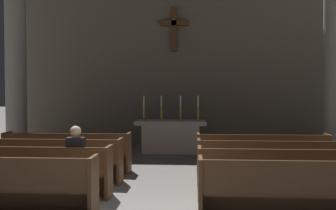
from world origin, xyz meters
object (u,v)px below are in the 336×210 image
at_px(pew_right_row_2, 284,174).
at_px(column_left_second, 16,54).
at_px(candlestick_inner_left, 161,112).
at_px(pew_left_row_2, 29,171).
at_px(pew_left_row_3, 50,160).
at_px(pew_right_row_1, 300,190).
at_px(candlestick_inner_right, 180,112).
at_px(candlestick_outer_left, 144,112).
at_px(lone_worshipper, 77,160).
at_px(pew_right_row_4, 262,154).
at_px(altar, 171,136).
at_px(pew_right_row_3, 272,163).
at_px(column_right_second, 334,52).
at_px(pew_left_row_4, 67,152).
at_px(candlestick_outer_right, 198,112).

distance_m(pew_right_row_2, column_left_second, 9.44).
bearing_deg(candlestick_inner_left, pew_right_row_2, -64.32).
bearing_deg(pew_left_row_2, pew_left_row_3, 90.00).
distance_m(pew_right_row_1, candlestick_inner_right, 6.90).
distance_m(candlestick_outer_left, lone_worshipper, 5.44).
distance_m(pew_right_row_4, altar, 3.91).
xyz_separation_m(pew_left_row_3, pew_right_row_3, (4.61, 0.00, 0.00)).
xyz_separation_m(pew_right_row_4, candlestick_outer_left, (-3.16, 3.16, 0.79)).
xyz_separation_m(candlestick_outer_left, lone_worshipper, (-0.56, -5.38, -0.57)).
distance_m(column_right_second, lone_worshipper, 8.68).
xyz_separation_m(pew_right_row_3, column_left_second, (-7.26, 4.29, 2.64)).
relative_size(pew_left_row_2, candlestick_inner_right, 3.90).
bearing_deg(candlestick_inner_right, column_left_second, 179.99).
xyz_separation_m(pew_left_row_2, pew_right_row_1, (4.61, -1.13, 0.00)).
distance_m(candlestick_inner_left, candlestick_inner_right, 0.60).
height_order(pew_left_row_4, column_left_second, column_left_second).
xyz_separation_m(candlestick_outer_left, candlestick_outer_right, (1.70, 0.00, 0.00)).
bearing_deg(column_right_second, pew_right_row_2, -116.03).
relative_size(pew_left_row_2, altar, 1.38).
distance_m(altar, lone_worshipper, 5.57).
xyz_separation_m(pew_left_row_3, candlestick_outer_right, (3.16, 4.29, 0.79)).
xyz_separation_m(pew_right_row_2, altar, (-2.31, 5.42, 0.06)).
bearing_deg(pew_right_row_1, altar, 109.39).
height_order(candlestick_outer_right, lone_worshipper, candlestick_outer_right).
bearing_deg(candlestick_outer_right, column_left_second, 179.99).
distance_m(pew_left_row_3, lone_worshipper, 1.43).
relative_size(column_right_second, lone_worshipper, 4.86).
bearing_deg(pew_right_row_1, candlestick_inner_left, 111.69).
bearing_deg(column_right_second, pew_right_row_4, -129.95).
bearing_deg(pew_right_row_2, candlestick_inner_left, 115.68).
height_order(pew_right_row_2, pew_right_row_3, same).
bearing_deg(candlestick_outer_right, pew_right_row_2, -74.96).
distance_m(pew_right_row_2, lone_worshipper, 3.73).
bearing_deg(pew_right_row_3, column_right_second, 58.33).
height_order(pew_left_row_3, column_left_second, column_left_second).
bearing_deg(pew_left_row_2, column_left_second, 116.03).
relative_size(pew_right_row_2, candlestick_inner_right, 3.90).
bearing_deg(pew_left_row_3, column_right_second, 30.59).
distance_m(pew_right_row_3, altar, 4.87).
xyz_separation_m(pew_left_row_3, candlestick_outer_left, (1.46, 4.29, 0.79)).
relative_size(pew_left_row_4, column_right_second, 0.47).
bearing_deg(pew_right_row_2, pew_left_row_4, 153.89).
bearing_deg(pew_left_row_4, pew_right_row_4, 0.00).
height_order(pew_left_row_3, lone_worshipper, lone_worshipper).
distance_m(pew_left_row_2, candlestick_inner_right, 6.07).
bearing_deg(pew_left_row_2, pew_left_row_4, 90.00).
xyz_separation_m(candlestick_inner_right, candlestick_outer_right, (0.55, 0.00, 0.00)).
bearing_deg(candlestick_outer_left, pew_right_row_4, -45.04).
xyz_separation_m(pew_left_row_3, column_right_second, (7.26, 4.29, 2.64)).
height_order(column_right_second, candlestick_inner_right, column_right_second).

